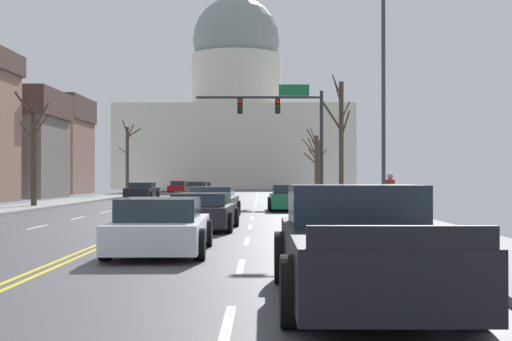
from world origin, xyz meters
TOP-DOWN VIEW (x-y plane):
  - ground at (0.00, -0.00)m, footprint 20.00×180.00m
  - signal_gantry at (5.45, 17.77)m, footprint 7.91×0.41m
  - street_lamp_right at (7.94, -1.44)m, footprint 2.20×0.24m
  - capitol_building at (0.00, 81.78)m, footprint 33.60×21.19m
  - sedan_near_00 at (5.44, 14.44)m, footprint 2.06×4.52m
  - sedan_near_01 at (5.24, 8.37)m, footprint 2.13×4.40m
  - sedan_near_02 at (1.90, 2.34)m, footprint 2.14×4.65m
  - sedan_near_03 at (2.03, -4.54)m, footprint 2.19×4.41m
  - sedan_near_04 at (1.71, -11.46)m, footprint 2.14×4.67m
  - pickup_truck_near_05 at (5.20, -17.31)m, footprint 2.24×5.57m
  - sedan_oncoming_00 at (-5.06, 26.69)m, footprint 2.23×4.51m
  - sedan_oncoming_01 at (-1.77, 35.42)m, footprint 2.15×4.50m
  - sedan_oncoming_02 at (-1.93, 44.00)m, footprint 2.06×4.40m
  - sedan_oncoming_03 at (-5.34, 52.23)m, footprint 2.01×4.35m
  - flank_building_02 at (-17.96, 44.56)m, footprint 8.68×9.23m
  - bare_tree_00 at (8.52, 34.31)m, footprint 1.72×1.59m
  - bare_tree_01 at (-8.20, 11.00)m, footprint 1.89×2.48m
  - bare_tree_02 at (8.12, 27.24)m, footprint 1.63×1.10m
  - bare_tree_03 at (-7.87, 35.86)m, footprint 1.89×1.26m
  - bare_tree_04 at (7.97, 10.29)m, footprint 1.55×2.29m
  - pedestrian_00 at (8.58, -0.60)m, footprint 0.35×0.34m

SIDE VIEW (x-z plane):
  - ground at x=0.00m, z-range -0.08..0.12m
  - sedan_near_00 at x=5.44m, z-range -0.04..1.13m
  - sedan_oncoming_02 at x=-1.93m, z-range -0.03..1.13m
  - sedan_near_03 at x=2.03m, z-range -0.02..1.13m
  - sedan_near_04 at x=1.71m, z-range -0.04..1.16m
  - sedan_oncoming_03 at x=-5.34m, z-range -0.04..1.18m
  - sedan_oncoming_00 at x=-5.06m, z-range -0.04..1.21m
  - sedan_near_02 at x=1.90m, z-range -0.04..1.21m
  - sedan_near_01 at x=5.24m, z-range -0.04..1.23m
  - sedan_oncoming_01 at x=-1.77m, z-range -0.03..1.22m
  - pickup_truck_near_05 at x=5.20m, z-range -0.07..1.47m
  - pedestrian_00 at x=8.58m, z-range 0.23..1.87m
  - bare_tree_02 at x=8.12m, z-range 0.20..4.64m
  - bare_tree_00 at x=8.52m, z-range 0.06..5.74m
  - bare_tree_01 at x=-8.20m, z-range 0.14..6.04m
  - bare_tree_03 at x=-7.87m, z-range 0.18..6.61m
  - bare_tree_04 at x=7.97m, z-range 0.25..6.96m
  - flank_building_02 at x=-17.96m, z-range 0.07..9.66m
  - street_lamp_right at x=7.94m, z-range 0.88..9.72m
  - signal_gantry at x=5.45m, z-range 1.67..8.94m
  - capitol_building at x=0.00m, z-range -5.45..25.86m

